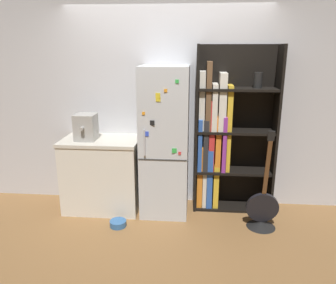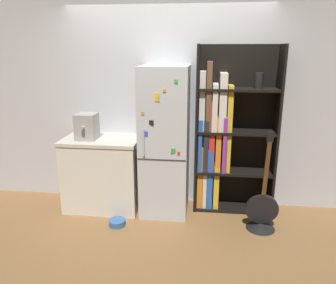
# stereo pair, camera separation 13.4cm
# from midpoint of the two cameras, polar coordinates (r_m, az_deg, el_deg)

# --- Properties ---
(ground_plane) EXTENTS (16.00, 16.00, 0.00)m
(ground_plane) POSITION_cam_midpoint_polar(r_m,az_deg,el_deg) (4.16, -1.67, -12.61)
(ground_plane) COLOR olive
(wall_back) EXTENTS (8.00, 0.05, 2.60)m
(wall_back) POSITION_cam_midpoint_polar(r_m,az_deg,el_deg) (4.19, -1.07, 6.45)
(wall_back) COLOR silver
(wall_back) RESTS_ON ground_plane
(refrigerator) EXTENTS (0.57, 0.62, 1.81)m
(refrigerator) POSITION_cam_midpoint_polar(r_m,az_deg,el_deg) (3.96, -1.52, 0.02)
(refrigerator) COLOR silver
(refrigerator) RESTS_ON ground_plane
(bookshelf) EXTENTS (0.97, 0.33, 2.04)m
(bookshelf) POSITION_cam_midpoint_polar(r_m,az_deg,el_deg) (4.09, 8.55, 0.94)
(bookshelf) COLOR black
(bookshelf) RESTS_ON ground_plane
(kitchen_counter) EXTENTS (0.95, 0.61, 0.92)m
(kitchen_counter) POSITION_cam_midpoint_polar(r_m,az_deg,el_deg) (4.26, -12.19, -5.44)
(kitchen_counter) COLOR silver
(kitchen_counter) RESTS_ON ground_plane
(espresso_machine) EXTENTS (0.25, 0.30, 0.32)m
(espresso_machine) POSITION_cam_midpoint_polar(r_m,az_deg,el_deg) (4.09, -15.02, 2.51)
(espresso_machine) COLOR #A5A39E
(espresso_machine) RESTS_ON kitchen_counter
(guitar) EXTENTS (0.37, 0.33, 1.18)m
(guitar) POSITION_cam_midpoint_polar(r_m,az_deg,el_deg) (3.97, 15.08, -11.95)
(guitar) COLOR black
(guitar) RESTS_ON ground_plane
(pet_bowl) EXTENTS (0.19, 0.19, 0.07)m
(pet_bowl) POSITION_cam_midpoint_polar(r_m,az_deg,el_deg) (3.97, -9.68, -13.75)
(pet_bowl) COLOR #3366A5
(pet_bowl) RESTS_ON ground_plane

